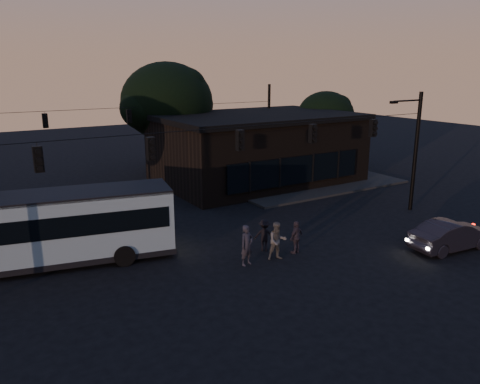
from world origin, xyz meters
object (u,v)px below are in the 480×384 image
pedestrian_a (247,245)px  pedestrian_d (265,235)px  car (452,235)px  building (257,148)px  pedestrian_c (296,237)px  pedestrian_b (277,241)px  bus (39,227)px

pedestrian_a → pedestrian_d: 1.98m
car → pedestrian_a: bearing=74.9°
building → pedestrian_c: building is taller
car → building: bearing=6.3°
pedestrian_a → pedestrian_b: bearing=-19.9°
pedestrian_b → pedestrian_c: pedestrian_b is taller
building → car: bearing=-89.7°
pedestrian_b → pedestrian_d: (0.12, 1.24, -0.12)m
bus → pedestrian_b: bearing=-16.4°
pedestrian_b → pedestrian_c: 1.27m
car → pedestrian_c: 7.92m
pedestrian_c → pedestrian_b: bearing=-11.0°
bus → pedestrian_a: bus is taller
car → pedestrian_a: pedestrian_a is taller
pedestrian_a → pedestrian_b: 1.60m
car → pedestrian_d: pedestrian_d is taller
bus → pedestrian_d: bus is taller
car → pedestrian_d: (-8.13, 4.82, 0.07)m
building → pedestrian_a: size_ratio=7.99×
building → pedestrian_a: 16.97m
car → bus: bearing=70.2°
building → pedestrian_b: (-8.17, -14.01, -1.77)m
pedestrian_b → pedestrian_d: pedestrian_b is taller
car → pedestrian_a: size_ratio=2.37×
pedestrian_a → pedestrian_c: size_ratio=1.16×
pedestrian_b → bus: bearing=168.7°
bus → pedestrian_b: size_ratio=6.61×
building → pedestrian_d: bearing=-122.2°
building → bus: size_ratio=1.25×
bus → pedestrian_a: bearing=-19.6°
bus → car: (17.94, -8.72, -1.15)m
car → pedestrian_d: 9.45m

